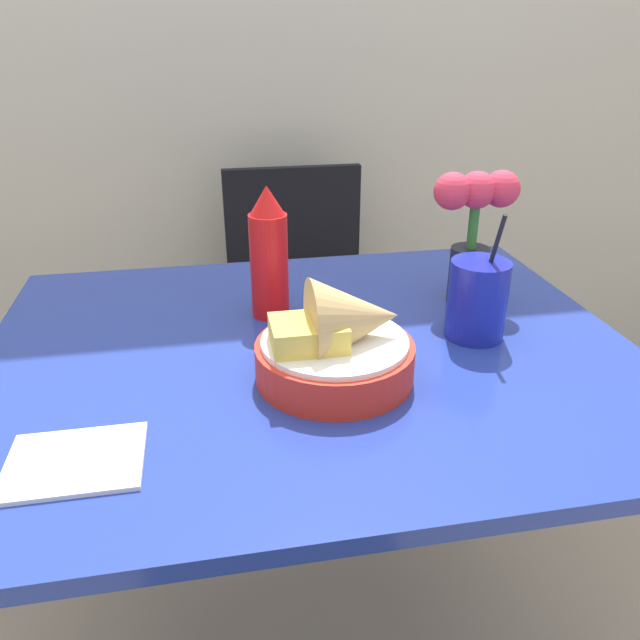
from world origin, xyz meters
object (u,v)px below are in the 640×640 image
drink_cup (477,302)px  chair_far_window (299,287)px  ketchup_bottle (269,255)px  flower_vase (473,224)px  food_basket (340,343)px

drink_cup → chair_far_window: bearing=101.1°
chair_far_window → drink_cup: bearing=-78.9°
chair_far_window → ketchup_bottle: (-0.15, -0.68, 0.35)m
chair_far_window → flower_vase: bearing=-73.3°
food_basket → drink_cup: bearing=20.1°
food_basket → drink_cup: 0.26m
chair_far_window → food_basket: size_ratio=3.64×
ketchup_bottle → flower_vase: size_ratio=0.96×
drink_cup → flower_vase: 0.17m
chair_far_window → flower_vase: size_ratio=3.48×
ketchup_bottle → flower_vase: bearing=-0.8°
chair_far_window → food_basket: 0.97m
ketchup_bottle → drink_cup: bearing=-24.8°
food_basket → flower_vase: flower_vase is taller
ketchup_bottle → flower_vase: 0.36m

